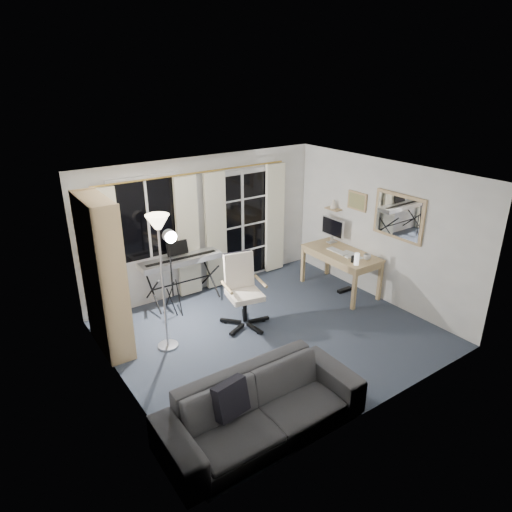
% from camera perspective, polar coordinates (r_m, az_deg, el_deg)
% --- Properties ---
extents(floor, '(4.50, 4.00, 0.02)m').
position_cam_1_polar(floor, '(7.03, 2.06, -9.75)').
color(floor, '#323948').
rests_on(floor, ground).
extents(window, '(1.20, 0.08, 1.40)m').
position_cam_1_polar(window, '(7.52, -13.45, 4.51)').
color(window, white).
rests_on(window, floor).
extents(french_door, '(1.32, 0.09, 2.11)m').
position_cam_1_polar(french_door, '(8.44, -1.83, 3.69)').
color(french_door, white).
rests_on(french_door, floor).
extents(curtains, '(3.60, 0.07, 2.13)m').
position_cam_1_polar(curtains, '(7.92, -6.84, 2.79)').
color(curtains, gold).
rests_on(curtains, floor).
extents(bookshelf, '(0.38, 1.04, 2.22)m').
position_cam_1_polar(bookshelf, '(6.55, -18.76, -2.98)').
color(bookshelf, tan).
rests_on(bookshelf, floor).
extents(torchiere_lamp, '(0.39, 0.39, 1.99)m').
position_cam_1_polar(torchiere_lamp, '(6.13, -11.99, 1.58)').
color(torchiere_lamp, '#B2B2B7').
rests_on(torchiere_lamp, floor).
extents(keyboard_piano, '(1.40, 0.70, 1.01)m').
position_cam_1_polar(keyboard_piano, '(7.68, -9.39, -0.65)').
color(keyboard_piano, black).
rests_on(keyboard_piano, floor).
extents(studio_light, '(0.28, 0.30, 1.51)m').
position_cam_1_polar(studio_light, '(7.09, -10.68, 1.19)').
color(studio_light, black).
rests_on(studio_light, floor).
extents(office_chair, '(0.78, 0.78, 1.13)m').
position_cam_1_polar(office_chair, '(7.02, -1.83, -3.48)').
color(office_chair, black).
rests_on(office_chair, floor).
extents(desk, '(0.71, 1.40, 0.74)m').
position_cam_1_polar(desk, '(8.19, 10.58, -0.09)').
color(desk, tan).
rests_on(desk, floor).
extents(monitor, '(0.18, 0.54, 0.47)m').
position_cam_1_polar(monitor, '(8.48, 9.56, 3.48)').
color(monitor, silver).
rests_on(monitor, desk).
extents(desk_clutter, '(0.44, 0.84, 0.94)m').
position_cam_1_polar(desk_clutter, '(8.02, 11.36, -1.16)').
color(desk_clutter, white).
rests_on(desk_clutter, desk).
extents(mug, '(0.12, 0.10, 0.12)m').
position_cam_1_polar(mug, '(7.89, 13.73, -0.04)').
color(mug, silver).
rests_on(mug, desk).
extents(wall_mirror, '(0.04, 0.94, 0.74)m').
position_cam_1_polar(wall_mirror, '(7.62, 17.39, 4.73)').
color(wall_mirror, tan).
rests_on(wall_mirror, floor).
extents(framed_print, '(0.03, 0.42, 0.32)m').
position_cam_1_polar(framed_print, '(8.16, 12.53, 6.72)').
color(framed_print, tan).
rests_on(framed_print, floor).
extents(wall_shelf, '(0.16, 0.30, 0.18)m').
position_cam_1_polar(wall_shelf, '(8.50, 9.65, 6.20)').
color(wall_shelf, tan).
rests_on(wall_shelf, floor).
extents(sofa, '(2.29, 0.70, 0.89)m').
position_cam_1_polar(sofa, '(5.12, 0.76, -17.43)').
color(sofa, '#303032').
rests_on(sofa, floor).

